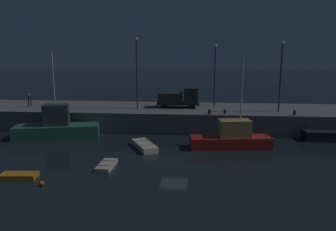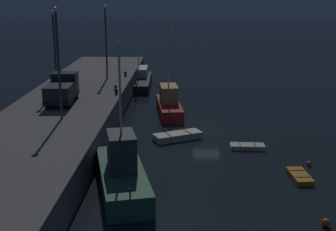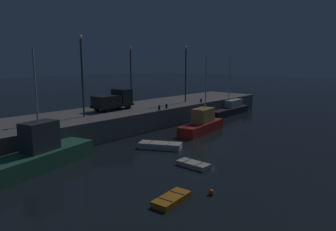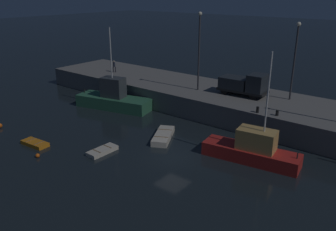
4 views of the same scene
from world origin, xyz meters
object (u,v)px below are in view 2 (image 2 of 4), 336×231
Objects in this scene: lamp_post_west at (58,56)px; lamp_post_east at (55,45)px; fishing_boat_white at (169,103)px; mooring_buoy_near at (309,163)px; dinghy_orange_near at (178,136)px; mooring_buoy_mid at (326,223)px; fishing_trawler_red at (122,172)px; dinghy_red_small at (247,147)px; lamp_post_central at (106,36)px; fishing_boat_blue at (138,80)px; bollard_east at (116,88)px; bollard_central at (125,74)px; utility_truck at (62,89)px; rowboat_white_mid at (300,176)px; bollard_west at (116,91)px.

lamp_post_east is (9.92, 3.02, -0.40)m from lamp_post_west.
mooring_buoy_near is (-14.70, -10.93, -0.87)m from fishing_boat_white.
fishing_boat_white is 2.11× the size of dinghy_orange_near.
fishing_trawler_red is at bearing 69.01° from mooring_buoy_mid.
lamp_post_central reaches higher than dinghy_red_small.
fishing_boat_blue reaches higher than bollard_east.
fishing_boat_white is 17.12× the size of bollard_east.
lamp_post_central is 14.74× the size of bollard_central.
fishing_boat_white is 25.39× the size of mooring_buoy_near.
lamp_post_east is (7.52, 12.43, 6.90)m from dinghy_orange_near.
bollard_central is (13.45, -4.14, -1.00)m from utility_truck.
dinghy_red_small is (-11.05, -6.82, -0.87)m from fishing_boat_white.
fishing_trawler_red is 12.41m from dinghy_red_small.
dinghy_red_small reaches higher than mooring_buoy_near.
dinghy_orange_near is (-22.66, -5.65, -0.54)m from fishing_boat_blue.
lamp_post_east reaches higher than bollard_central.
mooring_buoy_near is 0.05× the size of lamp_post_east.
fishing_boat_blue is at bearing 20.51° from mooring_buoy_mid.
bollard_central is at bearing -17.11° from utility_truck.
fishing_boat_white is (-13.88, -4.59, 0.24)m from fishing_boat_blue.
fishing_boat_blue is at bearing -14.37° from utility_truck.
mooring_buoy_mid is at bearing -147.44° from bollard_east.
fishing_boat_blue is at bearing -20.84° from lamp_post_central.
fishing_trawler_red is at bearing 109.32° from mooring_buoy_near.
dinghy_red_small is 16.87m from lamp_post_west.
fishing_boat_blue is 1.90× the size of utility_truck.
fishing_boat_blue reaches higher than utility_truck.
fishing_boat_white is 5.78m from bollard_east.
fishing_trawler_red is 3.42× the size of rowboat_white_mid.
bollard_east is at bearing -163.55° from lamp_post_central.
fishing_trawler_red is 0.92× the size of fishing_boat_blue.
lamp_post_west is at bearing 171.39° from bollard_central.
fishing_trawler_red is 16.99× the size of bollard_central.
mooring_buoy_near is (-28.57, -15.52, -0.63)m from fishing_boat_blue.
fishing_boat_blue is 1.13× the size of fishing_boat_white.
mooring_buoy_mid is 0.84× the size of bollard_west.
dinghy_orange_near is 18.69m from lamp_post_central.
dinghy_orange_near is 0.50× the size of lamp_post_west.
fishing_boat_white is at bearing -130.06° from lamp_post_central.
lamp_post_west is (5.98, 18.01, 7.41)m from rowboat_white_mid.
lamp_post_east reaches higher than fishing_boat_white.
mooring_buoy_mid is (-4.57, -11.91, -0.92)m from fishing_trawler_red.
fishing_boat_blue is 27.42m from dinghy_red_small.
utility_truck is 10.17× the size of bollard_east.
dinghy_orange_near is at bearing 29.28° from mooring_buoy_mid.
utility_truck is at bearing 72.46° from dinghy_red_small.
lamp_post_west reaches higher than lamp_post_central.
fishing_boat_white is at bearing -67.87° from bollard_west.
lamp_post_central is at bearing -27.27° from lamp_post_east.
fishing_boat_white reaches higher than bollard_central.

